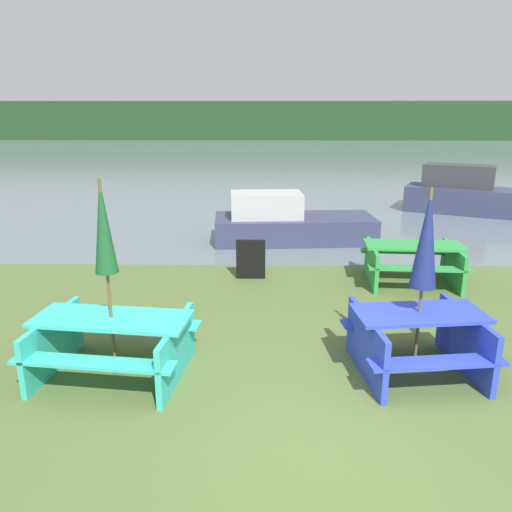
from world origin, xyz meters
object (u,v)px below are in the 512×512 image
boat (288,223)px  signboard (251,259)px  picnic_table_green (413,259)px  picnic_table_teal (113,339)px  boat_second (479,196)px  umbrella_navy (427,240)px  umbrella_darkgreen (103,229)px  picnic_table_blue (417,337)px

boat → signboard: size_ratio=5.24×
picnic_table_green → picnic_table_teal: bearing=-143.1°
boat → boat_second: bearing=25.4°
picnic_table_teal → umbrella_navy: (3.64, 0.11, 1.21)m
boat_second → signboard: boat_second is taller
picnic_table_teal → boat: 6.90m
umbrella_navy → umbrella_darkgreen: bearing=-178.3°
picnic_table_blue → boat: boat is taller
picnic_table_teal → picnic_table_green: picnic_table_teal is taller
umbrella_darkgreen → boat_second: 13.04m
picnic_table_blue → picnic_table_green: (0.88, 3.29, -0.01)m
picnic_table_blue → umbrella_navy: bearing=0.0°
umbrella_darkgreen → boat: bearing=69.9°
boat_second → signboard: 9.29m
picnic_table_blue → umbrella_navy: size_ratio=0.74×
umbrella_navy → signboard: bearing=120.8°
picnic_table_blue → signboard: 4.09m
umbrella_darkgreen → umbrella_navy: bearing=1.7°
signboard → umbrella_navy: bearing=-59.2°
picnic_table_blue → umbrella_darkgreen: bearing=-178.3°
umbrella_darkgreen → signboard: umbrella_darkgreen is taller
picnic_table_green → boat: boat is taller
umbrella_darkgreen → boat_second: bearing=49.7°
picnic_table_teal → boat_second: boat_second is taller
boat_second → umbrella_navy: bearing=-91.2°
picnic_table_green → boat_second: size_ratio=0.38×
picnic_table_green → umbrella_navy: (-0.88, -3.29, 1.22)m
picnic_table_blue → signboard: picnic_table_blue is taller
umbrella_darkgreen → signboard: (1.55, 3.62, -1.44)m
picnic_table_green → umbrella_darkgreen: bearing=-143.1°
picnic_table_teal → umbrella_darkgreen: 1.35m
picnic_table_green → boat_second: boat_second is taller
picnic_table_teal → boat: size_ratio=0.50×
umbrella_navy → umbrella_darkgreen: size_ratio=0.96×
picnic_table_green → umbrella_darkgreen: umbrella_darkgreen is taller
boat → signboard: boat is taller
picnic_table_teal → boat_second: bearing=49.7°
boat_second → signboard: bearing=-112.8°
picnic_table_blue → umbrella_darkgreen: 3.88m
umbrella_navy → umbrella_darkgreen: 3.65m
boat → signboard: 2.98m
picnic_table_blue → signboard: (-2.10, 3.51, -0.09)m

